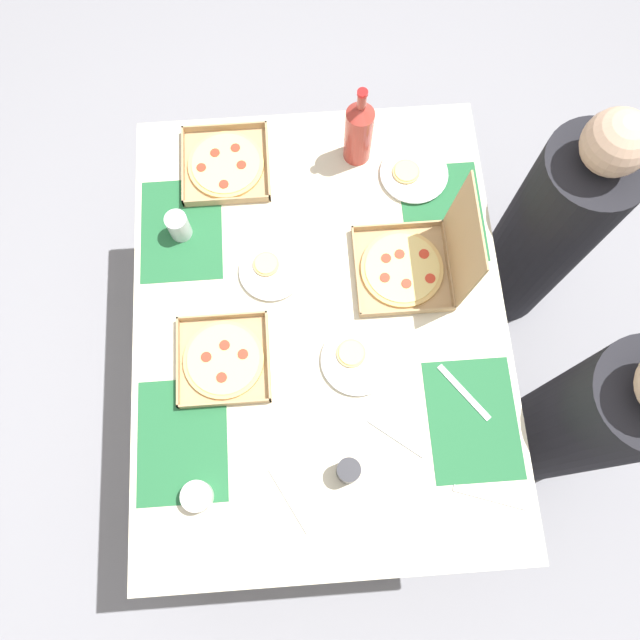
% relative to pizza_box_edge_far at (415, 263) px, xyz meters
% --- Properties ---
extents(ground_plane, '(6.00, 6.00, 0.00)m').
position_rel_pizza_box_edge_far_xyz_m(ground_plane, '(0.15, -0.30, -0.81)').
color(ground_plane, gray).
extents(dining_table, '(1.50, 1.15, 0.76)m').
position_rel_pizza_box_edge_far_xyz_m(dining_table, '(0.15, -0.30, -0.15)').
color(dining_table, '#3F3328').
rests_on(dining_table, ground_plane).
extents(placemat_near_left, '(0.36, 0.26, 0.00)m').
position_rel_pizza_box_edge_far_xyz_m(placemat_near_left, '(-0.19, -0.73, -0.05)').
color(placemat_near_left, '#236638').
rests_on(placemat_near_left, dining_table).
extents(placemat_near_right, '(0.36, 0.26, 0.00)m').
position_rel_pizza_box_edge_far_xyz_m(placemat_near_right, '(0.48, -0.73, -0.05)').
color(placemat_near_right, '#236638').
rests_on(placemat_near_right, dining_table).
extents(placemat_far_left, '(0.36, 0.26, 0.00)m').
position_rel_pizza_box_edge_far_xyz_m(placemat_far_left, '(-0.19, 0.12, -0.05)').
color(placemat_far_left, '#236638').
rests_on(placemat_far_left, dining_table).
extents(placemat_far_right, '(0.36, 0.26, 0.00)m').
position_rel_pizza_box_edge_far_xyz_m(placemat_far_right, '(0.48, 0.12, -0.05)').
color(placemat_far_right, '#236638').
rests_on(placemat_far_right, dining_table).
extents(pizza_box_edge_far, '(0.29, 0.32, 0.33)m').
position_rel_pizza_box_edge_far_xyz_m(pizza_box_edge_far, '(0.00, 0.00, 0.00)').
color(pizza_box_edge_far, tan).
rests_on(pizza_box_edge_far, dining_table).
extents(pizza_box_corner_left, '(0.29, 0.29, 0.04)m').
position_rel_pizza_box_edge_far_xyz_m(pizza_box_corner_left, '(-0.41, -0.58, -0.04)').
color(pizza_box_corner_left, tan).
rests_on(pizza_box_corner_left, dining_table).
extents(pizza_box_center, '(0.27, 0.27, 0.04)m').
position_rel_pizza_box_edge_far_xyz_m(pizza_box_center, '(0.25, -0.60, -0.04)').
color(pizza_box_center, tan).
rests_on(pizza_box_center, dining_table).
extents(plate_middle, '(0.20, 0.20, 0.03)m').
position_rel_pizza_box_edge_far_xyz_m(plate_middle, '(-0.03, -0.45, -0.04)').
color(plate_middle, white).
rests_on(plate_middle, dining_table).
extents(plate_far_right, '(0.22, 0.22, 0.03)m').
position_rel_pizza_box_edge_far_xyz_m(plate_far_right, '(0.28, -0.20, -0.04)').
color(plate_far_right, white).
rests_on(plate_far_right, dining_table).
extents(plate_near_right, '(0.22, 0.22, 0.03)m').
position_rel_pizza_box_edge_far_xyz_m(plate_near_right, '(-0.33, 0.04, -0.04)').
color(plate_near_right, white).
rests_on(plate_near_right, dining_table).
extents(soda_bottle, '(0.09, 0.09, 0.32)m').
position_rel_pizza_box_edge_far_xyz_m(soda_bottle, '(-0.43, -0.14, 0.08)').
color(soda_bottle, '#B2382D').
rests_on(soda_bottle, dining_table).
extents(cup_red, '(0.07, 0.07, 0.10)m').
position_rel_pizza_box_edge_far_xyz_m(cup_red, '(-0.18, -0.73, -0.00)').
color(cup_red, silver).
rests_on(cup_red, dining_table).
extents(cup_dark, '(0.07, 0.07, 0.09)m').
position_rel_pizza_box_edge_far_xyz_m(cup_dark, '(0.61, -0.26, -0.01)').
color(cup_dark, '#333338').
rests_on(cup_dark, dining_table).
extents(condiment_bowl, '(0.09, 0.09, 0.05)m').
position_rel_pizza_box_edge_far_xyz_m(condiment_bowl, '(0.64, -0.68, -0.03)').
color(condiment_bowl, white).
rests_on(condiment_bowl, dining_table).
extents(knife_by_near_right, '(0.19, 0.12, 0.00)m').
position_rel_pizza_box_edge_far_xyz_m(knife_by_near_right, '(0.67, -0.43, -0.05)').
color(knife_by_near_right, '#B7B7BC').
rests_on(knife_by_near_right, dining_table).
extents(fork_by_near_left, '(0.13, 0.16, 0.00)m').
position_rel_pizza_box_edge_far_xyz_m(fork_by_near_left, '(0.52, -0.11, -0.05)').
color(fork_by_near_left, '#B7B7BC').
rests_on(fork_by_near_left, dining_table).
extents(knife_by_far_left, '(0.08, 0.20, 0.00)m').
position_rel_pizza_box_edge_far_xyz_m(knife_by_far_left, '(0.70, 0.14, -0.05)').
color(knife_by_far_left, '#B7B7BC').
rests_on(knife_by_far_left, dining_table).
extents(knife_by_far_right, '(0.18, 0.14, 0.00)m').
position_rel_pizza_box_edge_far_xyz_m(knife_by_far_right, '(0.40, 0.10, -0.05)').
color(knife_by_far_right, '#B7B7BC').
rests_on(knife_by_far_right, dining_table).
extents(diner_left_seat, '(0.32, 0.32, 1.20)m').
position_rel_pizza_box_edge_far_xyz_m(diner_left_seat, '(-0.19, 0.53, -0.26)').
color(diner_left_seat, black).
rests_on(diner_left_seat, ground_plane).
extents(diner_right_seat, '(0.32, 0.32, 1.21)m').
position_rel_pizza_box_edge_far_xyz_m(diner_right_seat, '(0.48, 0.53, -0.26)').
color(diner_right_seat, black).
rests_on(diner_right_seat, ground_plane).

